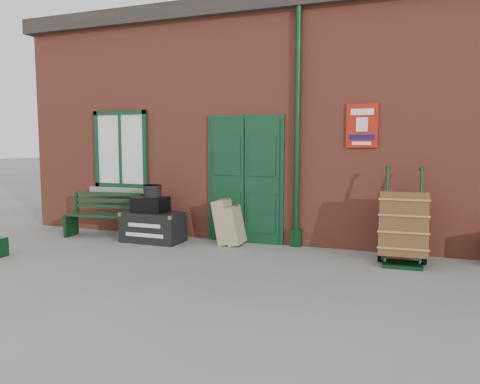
% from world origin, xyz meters
% --- Properties ---
extents(ground, '(80.00, 80.00, 0.00)m').
position_xyz_m(ground, '(0.00, 0.00, 0.00)').
color(ground, gray).
rests_on(ground, ground).
extents(station_building, '(10.30, 4.30, 4.36)m').
position_xyz_m(station_building, '(-0.00, 3.49, 2.16)').
color(station_building, '#9F4733').
rests_on(station_building, ground).
extents(bench, '(1.45, 0.60, 0.87)m').
position_xyz_m(bench, '(-2.95, 0.95, 0.44)').
color(bench, '#0E351D').
rests_on(bench, ground).
extents(houdini_trunk, '(1.08, 0.59, 0.54)m').
position_xyz_m(houdini_trunk, '(-1.86, 0.90, 0.27)').
color(houdini_trunk, black).
rests_on(houdini_trunk, ground).
extents(strongbox, '(0.59, 0.43, 0.27)m').
position_xyz_m(strongbox, '(-1.91, 0.90, 0.67)').
color(strongbox, black).
rests_on(strongbox, houdini_trunk).
extents(hatbox, '(0.32, 0.32, 0.22)m').
position_xyz_m(hatbox, '(-1.88, 0.93, 0.91)').
color(hatbox, black).
rests_on(hatbox, strongbox).
extents(suitcase_back, '(0.37, 0.56, 0.80)m').
position_xyz_m(suitcase_back, '(-0.58, 1.25, 0.40)').
color(suitcase_back, tan).
rests_on(suitcase_back, ground).
extents(suitcase_front, '(0.34, 0.50, 0.69)m').
position_xyz_m(suitcase_front, '(-0.40, 1.22, 0.34)').
color(suitcase_front, tan).
rests_on(suitcase_front, ground).
extents(porter_trolley, '(0.72, 0.77, 1.40)m').
position_xyz_m(porter_trolley, '(2.39, 0.88, 0.54)').
color(porter_trolley, black).
rests_on(porter_trolley, ground).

